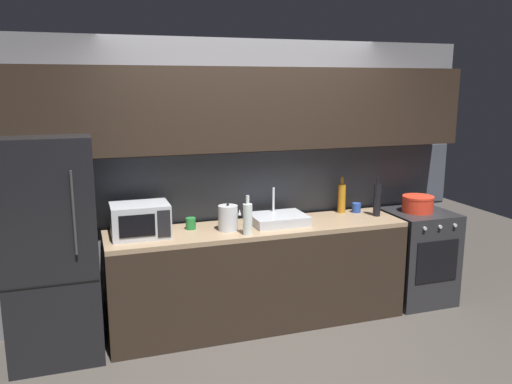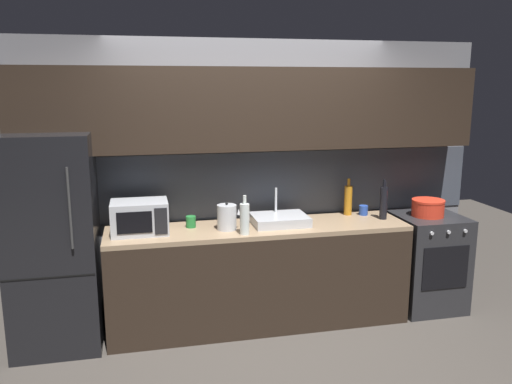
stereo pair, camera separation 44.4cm
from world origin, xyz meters
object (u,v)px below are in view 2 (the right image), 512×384
object	(u,v)px
microwave	(140,217)
mug_blue	(363,210)
wine_bottle_amber	(348,200)
wine_bottle_dark	(384,203)
cooking_pot	(428,208)
mug_green	(191,222)
wine_bottle_clear	(245,218)
oven_range	(427,262)
refrigerator	(54,242)
kettle	(227,217)

from	to	relation	value
microwave	mug_blue	world-z (taller)	microwave
wine_bottle_amber	wine_bottle_dark	distance (m)	0.33
microwave	cooking_pot	distance (m)	2.62
wine_bottle_amber	wine_bottle_dark	world-z (taller)	wine_bottle_dark
wine_bottle_dark	mug_green	xyz separation A→B (m)	(-1.74, 0.10, -0.10)
wine_bottle_dark	wine_bottle_clear	bearing A→B (deg)	-171.30
wine_bottle_dark	microwave	bearing A→B (deg)	179.33
wine_bottle_amber	mug_blue	bearing A→B (deg)	-16.38
oven_range	mug_blue	size ratio (longest dim) A/B	9.89
oven_range	wine_bottle_amber	world-z (taller)	wine_bottle_amber
refrigerator	kettle	world-z (taller)	refrigerator
mug_green	cooking_pot	bearing A→B (deg)	-2.55
refrigerator	oven_range	distance (m)	3.36
wine_bottle_dark	mug_green	bearing A→B (deg)	176.55
cooking_pot	wine_bottle_amber	bearing A→B (deg)	163.23
kettle	cooking_pot	distance (m)	1.90
microwave	wine_bottle_dark	size ratio (longest dim) A/B	1.26
oven_range	mug_blue	distance (m)	0.80
mug_green	wine_bottle_amber	bearing A→B (deg)	4.44
refrigerator	cooking_pot	xyz separation A→B (m)	(3.30, 0.00, 0.11)
wine_bottle_clear	mug_green	world-z (taller)	wine_bottle_clear
wine_bottle_amber	mug_green	xyz separation A→B (m)	(-1.49, -0.12, -0.09)
oven_range	cooking_pot	world-z (taller)	cooking_pot
wine_bottle_amber	cooking_pot	distance (m)	0.74
wine_bottle_amber	microwave	bearing A→B (deg)	-174.19
oven_range	wine_bottle_amber	bearing A→B (deg)	163.79
wine_bottle_amber	mug_blue	size ratio (longest dim) A/B	3.80
oven_range	wine_bottle_clear	xyz separation A→B (m)	(-1.82, -0.21, 0.58)
oven_range	microwave	bearing A→B (deg)	179.58
refrigerator	kettle	distance (m)	1.41
wine_bottle_clear	wine_bottle_amber	bearing A→B (deg)	21.47
refrigerator	wine_bottle_amber	distance (m)	2.61
kettle	wine_bottle_dark	bearing A→B (deg)	1.12
refrigerator	wine_bottle_clear	world-z (taller)	refrigerator
wine_bottle_dark	refrigerator	bearing A→B (deg)	179.86
wine_bottle_dark	oven_range	bearing A→B (deg)	0.69
wine_bottle_clear	oven_range	bearing A→B (deg)	6.58
kettle	mug_green	bearing A→B (deg)	155.49
refrigerator	wine_bottle_amber	size ratio (longest dim) A/B	5.04
wine_bottle_clear	mug_green	bearing A→B (deg)	143.01
cooking_pot	wine_bottle_dark	bearing A→B (deg)	-179.09
cooking_pot	oven_range	bearing A→B (deg)	-2.61
wine_bottle_dark	mug_blue	world-z (taller)	wine_bottle_dark
wine_bottle_clear	cooking_pot	world-z (taller)	wine_bottle_clear
wine_bottle_clear	cooking_pot	bearing A→B (deg)	6.73
wine_bottle_amber	mug_blue	xyz separation A→B (m)	(0.14, -0.04, -0.10)
oven_range	microwave	world-z (taller)	microwave
microwave	wine_bottle_dark	bearing A→B (deg)	-0.67
kettle	microwave	bearing A→B (deg)	175.72
refrigerator	kettle	xyz separation A→B (m)	(1.40, -0.04, 0.14)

